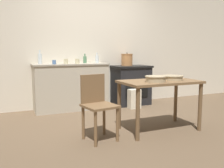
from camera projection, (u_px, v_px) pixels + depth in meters
name	position (u px, v px, depth m)	size (l,w,h in m)	color
ground_plane	(122.00, 123.00, 4.09)	(14.00, 14.00, 0.00)	brown
wall_back	(90.00, 46.00, 5.36)	(8.00, 0.07, 2.55)	beige
counter_cabinet	(71.00, 87.00, 5.01)	(1.48, 0.53, 0.93)	#B2A893
stove	(131.00, 85.00, 5.53)	(0.80, 0.58, 0.86)	black
work_table	(160.00, 88.00, 3.69)	(1.15, 0.66, 0.74)	brown
chair	(97.00, 104.00, 3.32)	(0.46, 0.46, 0.87)	brown
flour_sack	(134.00, 99.00, 5.14)	(0.24, 0.17, 0.40)	beige
stock_pot	(127.00, 60.00, 5.49)	(0.26, 0.26, 0.28)	#B77A47
mixing_bowl_large	(172.00, 77.00, 3.75)	(0.33, 0.33, 0.07)	tan
mixing_bowl_small	(156.00, 79.00, 3.50)	(0.30, 0.30, 0.09)	tan
bottle_far_left	(85.00, 59.00, 5.16)	(0.07, 0.07, 0.19)	#517F5B
bottle_left	(97.00, 59.00, 5.18)	(0.07, 0.07, 0.22)	silver
bottle_mid_left	(40.00, 58.00, 4.82)	(0.08, 0.08, 0.27)	silver
cup_center_left	(77.00, 61.00, 4.89)	(0.08, 0.08, 0.10)	beige
cup_center	(66.00, 61.00, 4.84)	(0.09, 0.09, 0.10)	beige
cup_center_right	(54.00, 62.00, 4.71)	(0.07, 0.07, 0.08)	#4C6B99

